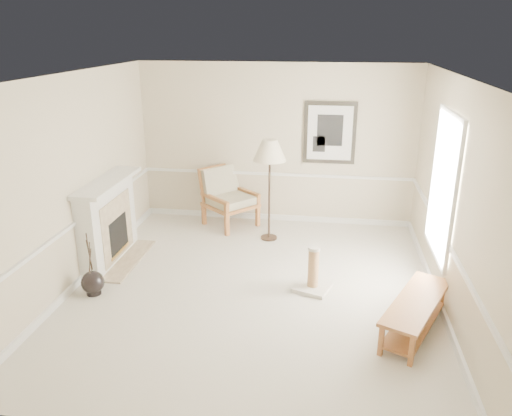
{
  "coord_description": "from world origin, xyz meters",
  "views": [
    {
      "loc": [
        0.94,
        -6.12,
        3.43
      ],
      "look_at": [
        -0.07,
        0.7,
        0.95
      ],
      "focal_mm": 35.0,
      "sensor_mm": 36.0,
      "label": 1
    }
  ],
  "objects": [
    {
      "name": "ground",
      "position": [
        0.0,
        0.0,
        0.0
      ],
      "size": [
        5.5,
        5.5,
        0.0
      ],
      "primitive_type": "plane",
      "color": "silver",
      "rests_on": "ground"
    },
    {
      "name": "room",
      "position": [
        0.14,
        0.08,
        1.87
      ],
      "size": [
        5.04,
        5.54,
        2.92
      ],
      "color": "beige",
      "rests_on": "ground"
    },
    {
      "name": "fireplace",
      "position": [
        -2.34,
        0.6,
        0.64
      ],
      "size": [
        0.64,
        1.64,
        1.31
      ],
      "color": "white",
      "rests_on": "ground"
    },
    {
      "name": "floor_vase",
      "position": [
        -2.15,
        -0.46,
        0.17
      ],
      "size": [
        0.31,
        0.31,
        0.92
      ],
      "rotation": [
        0.0,
        0.0,
        -0.31
      ],
      "color": "black",
      "rests_on": "ground"
    },
    {
      "name": "armchair",
      "position": [
        -0.88,
        2.41,
        0.57
      ],
      "size": [
        1.17,
        1.17,
        1.07
      ],
      "rotation": [
        0.0,
        0.0,
        0.85
      ],
      "color": "olive",
      "rests_on": "ground"
    },
    {
      "name": "floor_lamp",
      "position": [
        -0.01,
        1.81,
        1.52
      ],
      "size": [
        0.61,
        0.61,
        1.74
      ],
      "rotation": [
        0.0,
        0.0,
        0.13
      ],
      "color": "black",
      "rests_on": "ground"
    },
    {
      "name": "bench",
      "position": [
        2.06,
        -0.74,
        0.28
      ],
      "size": [
        1.03,
        1.53,
        0.42
      ],
      "rotation": [
        0.0,
        0.0,
        -0.43
      ],
      "color": "olive",
      "rests_on": "ground"
    },
    {
      "name": "scratching_post",
      "position": [
        0.82,
        0.11,
        0.2
      ],
      "size": [
        0.58,
        0.58,
        0.65
      ],
      "rotation": [
        0.0,
        0.0,
        -0.33
      ],
      "color": "beige",
      "rests_on": "ground"
    }
  ]
}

